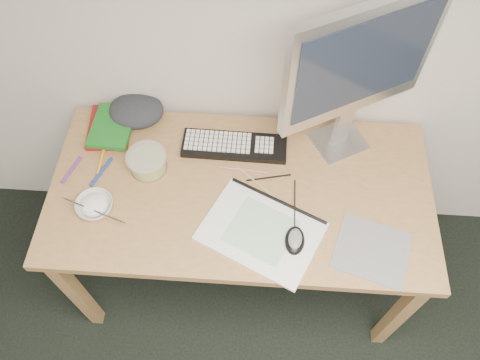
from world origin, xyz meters
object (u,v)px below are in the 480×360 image
(rice_bowl, at_px, (95,206))
(keyboard, at_px, (234,146))
(desk, at_px, (240,200))
(sketchpad, at_px, (261,231))
(monitor, at_px, (360,66))

(rice_bowl, bearing_deg, keyboard, 32.65)
(desk, xyz_separation_m, keyboard, (-0.04, 0.19, 0.09))
(sketchpad, height_order, keyboard, keyboard)
(monitor, relative_size, rice_bowl, 4.85)
(desk, distance_m, rice_bowl, 0.53)
(sketchpad, distance_m, rice_bowl, 0.59)
(keyboard, bearing_deg, monitor, 9.16)
(keyboard, bearing_deg, rice_bowl, -146.31)
(desk, bearing_deg, rice_bowl, -167.12)
(sketchpad, height_order, monitor, monitor)
(desk, xyz_separation_m, rice_bowl, (-0.51, -0.12, 0.10))
(keyboard, bearing_deg, desk, -77.89)
(desk, xyz_separation_m, sketchpad, (0.08, -0.17, 0.09))
(monitor, distance_m, rice_bowl, 1.02)
(keyboard, relative_size, monitor, 0.63)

